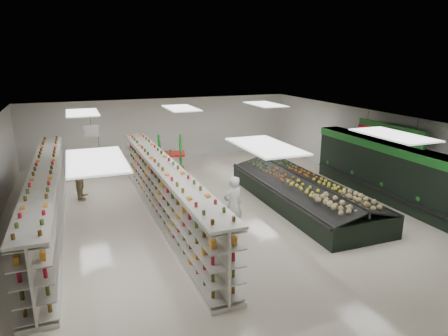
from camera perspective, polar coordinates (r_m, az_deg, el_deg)
name	(u,v)px	position (r m, az deg, el deg)	size (l,w,h in m)	color
floor	(213,210)	(14.36, -1.63, -5.97)	(16.00, 16.00, 0.00)	beige
ceiling	(212,121)	(13.51, -1.74, 6.74)	(14.00, 16.00, 0.02)	white
wall_back	(162,129)	(21.39, -8.81, 5.53)	(14.00, 0.02, 3.20)	silver
wall_front	(371,286)	(7.35, 20.21, -15.54)	(14.00, 0.02, 3.20)	silver
wall_right	(374,150)	(17.38, 20.67, 2.37)	(0.02, 16.00, 3.20)	silver
produce_wall_case	(391,169)	(16.09, 22.78, -0.17)	(0.93, 8.00, 2.20)	black
aisle_sign_near	(100,157)	(10.93, -17.27, 1.50)	(0.52, 0.06, 0.75)	white
aisle_sign_far	(91,131)	(14.84, -18.41, 5.00)	(0.52, 0.06, 0.75)	white
hortifruti_banner	(389,132)	(15.60, 22.55, 4.71)	(0.12, 3.20, 0.95)	#1C6A22
gondola_left	(47,201)	(13.86, -23.92, -4.34)	(0.94, 10.96, 1.90)	silver
gondola_center	(165,194)	(13.45, -8.40, -3.66)	(1.05, 11.10, 1.92)	silver
produce_island	(302,192)	(14.97, 11.11, -3.35)	(2.65, 7.26, 1.08)	black
soda_endcap	(170,156)	(18.78, -7.69, 1.77)	(1.52, 1.20, 1.71)	red
shopper_main	(233,205)	(12.23, 1.30, -5.31)	(0.67, 0.44, 1.83)	silver
shopper_background	(83,174)	(16.25, -19.47, -0.88)	(0.89, 0.55, 1.83)	#9D8861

